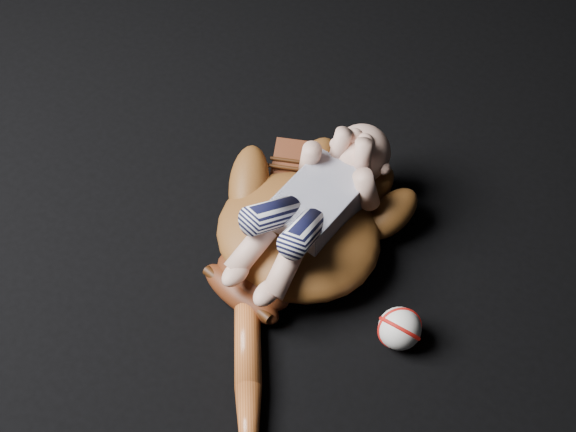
{
  "coord_description": "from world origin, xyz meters",
  "views": [
    {
      "loc": [
        0.52,
        -0.53,
        1.12
      ],
      "look_at": [
        -0.01,
        0.17,
        0.07
      ],
      "focal_mm": 50.0,
      "sensor_mm": 36.0,
      "label": 1
    }
  ],
  "objects_px": {
    "newborn_baby": "(307,207)",
    "baseball_bat": "(248,403)",
    "baseball_glove": "(298,229)",
    "baseball": "(400,329)"
  },
  "relations": [
    {
      "from": "newborn_baby",
      "to": "baseball_bat",
      "type": "relative_size",
      "value": 0.86
    },
    {
      "from": "baseball_glove",
      "to": "baseball_bat",
      "type": "bearing_deg",
      "value": -62.15
    },
    {
      "from": "newborn_baby",
      "to": "baseball_bat",
      "type": "xyz_separation_m",
      "value": [
        0.11,
        -0.29,
        -0.1
      ]
    },
    {
      "from": "baseball_bat",
      "to": "baseball",
      "type": "xyz_separation_m",
      "value": [
        0.12,
        0.24,
        0.01
      ]
    },
    {
      "from": "newborn_baby",
      "to": "baseball",
      "type": "bearing_deg",
      "value": -14.25
    },
    {
      "from": "newborn_baby",
      "to": "baseball",
      "type": "xyz_separation_m",
      "value": [
        0.22,
        -0.05,
        -0.09
      ]
    },
    {
      "from": "newborn_baby",
      "to": "baseball_bat",
      "type": "distance_m",
      "value": 0.33
    },
    {
      "from": "baseball_glove",
      "to": "baseball",
      "type": "bearing_deg",
      "value": -5.98
    },
    {
      "from": "baseball_glove",
      "to": "baseball_bat",
      "type": "distance_m",
      "value": 0.31
    },
    {
      "from": "baseball_bat",
      "to": "baseball",
      "type": "distance_m",
      "value": 0.27
    }
  ]
}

